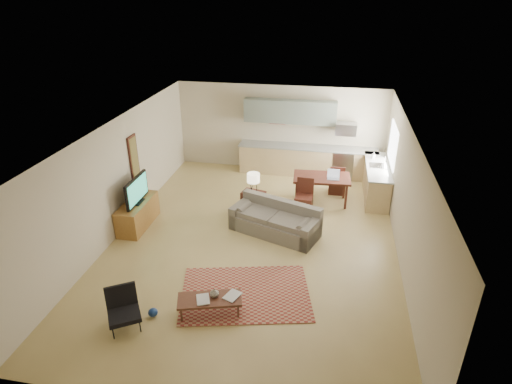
% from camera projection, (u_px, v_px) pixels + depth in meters
% --- Properties ---
extents(room, '(9.00, 9.00, 9.00)m').
position_uv_depth(room, '(254.00, 190.00, 9.42)').
color(room, tan).
rests_on(room, ground).
extents(kitchen_counter_back, '(4.26, 0.64, 0.92)m').
position_uv_depth(kitchen_counter_back, '(307.00, 161.00, 13.35)').
color(kitchen_counter_back, tan).
rests_on(kitchen_counter_back, ground).
extents(kitchen_counter_right, '(0.64, 2.26, 0.92)m').
position_uv_depth(kitchen_counter_right, '(376.00, 181.00, 11.98)').
color(kitchen_counter_right, tan).
rests_on(kitchen_counter_right, ground).
extents(kitchen_range, '(0.62, 0.62, 0.90)m').
position_uv_depth(kitchen_range, '(343.00, 163.00, 13.18)').
color(kitchen_range, '#A5A8AD').
rests_on(kitchen_range, ground).
extents(kitchen_microwave, '(0.62, 0.40, 0.35)m').
position_uv_depth(kitchen_microwave, '(346.00, 129.00, 12.71)').
color(kitchen_microwave, '#A5A8AD').
rests_on(kitchen_microwave, room).
extents(upper_cabinets, '(2.80, 0.34, 0.70)m').
position_uv_depth(upper_cabinets, '(290.00, 112.00, 12.93)').
color(upper_cabinets, slate).
rests_on(upper_cabinets, room).
extents(window_right, '(0.02, 1.40, 1.05)m').
position_uv_depth(window_right, '(393.00, 145.00, 11.45)').
color(window_right, white).
rests_on(window_right, room).
extents(wall_art_left, '(0.06, 0.42, 1.10)m').
position_uv_depth(wall_art_left, '(134.00, 157.00, 10.65)').
color(wall_art_left, olive).
rests_on(wall_art_left, room).
extents(triptych, '(1.70, 0.04, 0.50)m').
position_uv_depth(triptych, '(277.00, 116.00, 13.20)').
color(triptych, beige).
rests_on(triptych, room).
extents(rug, '(2.79, 2.22, 0.02)m').
position_uv_depth(rug, '(246.00, 293.00, 8.32)').
color(rug, maroon).
rests_on(rug, floor).
extents(sofa, '(2.39, 1.66, 0.76)m').
position_uv_depth(sofa, '(275.00, 219.00, 10.19)').
color(sofa, '#655D51').
rests_on(sofa, floor).
extents(coffee_table, '(1.24, 0.76, 0.35)m').
position_uv_depth(coffee_table, '(210.00, 306.00, 7.76)').
color(coffee_table, '#482518').
rests_on(coffee_table, floor).
extents(book_a, '(0.43, 0.46, 0.03)m').
position_uv_depth(book_a, '(197.00, 300.00, 7.62)').
color(book_a, maroon).
rests_on(book_a, coffee_table).
extents(book_b, '(0.46, 0.49, 0.02)m').
position_uv_depth(book_b, '(227.00, 293.00, 7.79)').
color(book_b, navy).
rests_on(book_b, coffee_table).
extents(vase, '(0.21, 0.21, 0.17)m').
position_uv_depth(vase, '(214.00, 293.00, 7.70)').
color(vase, black).
rests_on(vase, coffee_table).
extents(armchair, '(0.86, 0.86, 0.71)m').
position_uv_depth(armchair, '(124.00, 311.00, 7.38)').
color(armchair, black).
rests_on(armchair, floor).
extents(tv_credenza, '(0.54, 1.42, 0.65)m').
position_uv_depth(tv_credenza, '(138.00, 214.00, 10.54)').
color(tv_credenza, brown).
rests_on(tv_credenza, floor).
extents(tv, '(0.11, 1.09, 0.65)m').
position_uv_depth(tv, '(136.00, 190.00, 10.24)').
color(tv, black).
rests_on(tv, tv_credenza).
extents(console_table, '(0.64, 0.51, 0.66)m').
position_uv_depth(console_table, '(253.00, 204.00, 11.02)').
color(console_table, '#391710').
rests_on(console_table, floor).
extents(table_lamp, '(0.40, 0.40, 0.53)m').
position_uv_depth(table_lamp, '(253.00, 183.00, 10.76)').
color(table_lamp, beige).
rests_on(table_lamp, console_table).
extents(dining_table, '(1.56, 0.96, 0.77)m').
position_uv_depth(dining_table, '(321.00, 189.00, 11.66)').
color(dining_table, '#391710').
rests_on(dining_table, floor).
extents(dining_chair_near, '(0.47, 0.49, 0.93)m').
position_uv_depth(dining_chair_near, '(304.00, 197.00, 11.09)').
color(dining_chair_near, '#391710').
rests_on(dining_chair_near, floor).
extents(dining_chair_far, '(0.42, 0.44, 0.87)m').
position_uv_depth(dining_chair_far, '(337.00, 179.00, 12.17)').
color(dining_chair_far, '#391710').
rests_on(dining_chair_far, floor).
extents(laptop, '(0.32, 0.24, 0.24)m').
position_uv_depth(laptop, '(334.00, 175.00, 11.30)').
color(laptop, '#A5A8AD').
rests_on(laptop, dining_table).
extents(soap_bottle, '(0.12, 0.12, 0.19)m').
position_uv_depth(soap_bottle, '(374.00, 155.00, 12.22)').
color(soap_bottle, beige).
rests_on(soap_bottle, kitchen_counter_right).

